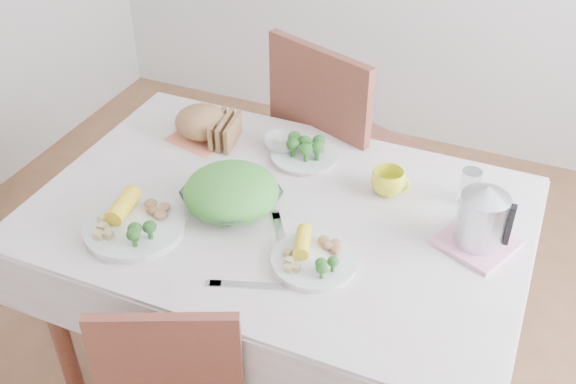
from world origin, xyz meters
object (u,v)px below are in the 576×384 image
at_px(dining_table, 280,297).
at_px(electric_kettle, 483,212).
at_px(chair_far, 351,167).
at_px(salad_bowl, 232,200).
at_px(dinner_plate_right, 314,261).
at_px(dinner_plate_left, 135,228).
at_px(yellow_mug, 388,182).

distance_m(dining_table, electric_kettle, 0.78).
bearing_deg(chair_far, electric_kettle, 152.94).
bearing_deg(salad_bowl, chair_far, 79.55).
distance_m(dinner_plate_right, electric_kettle, 0.49).
bearing_deg(dining_table, dinner_plate_right, -44.85).
distance_m(chair_far, dinner_plate_left, 1.08).
bearing_deg(dining_table, salad_bowl, -158.00).
bearing_deg(dinner_plate_right, electric_kettle, 32.89).
relative_size(dining_table, dinner_plate_left, 4.64).
relative_size(yellow_mug, electric_kettle, 0.55).
xyz_separation_m(yellow_mug, electric_kettle, (0.31, -0.14, 0.08)).
xyz_separation_m(salad_bowl, dinner_plate_left, (-0.22, -0.21, -0.02)).
bearing_deg(chair_far, dining_table, 110.11).
bearing_deg(salad_bowl, dining_table, 22.00).
bearing_deg(salad_bowl, dinner_plate_right, -22.19).
bearing_deg(electric_kettle, salad_bowl, -179.82).
bearing_deg(dinner_plate_right, dinner_plate_left, -171.96).
xyz_separation_m(dining_table, yellow_mug, (0.28, 0.21, 0.43)).
distance_m(salad_bowl, dinner_plate_right, 0.35).
xyz_separation_m(salad_bowl, electric_kettle, (0.73, 0.13, 0.09)).
distance_m(chair_far, electric_kettle, 0.96).
relative_size(chair_far, yellow_mug, 10.04).
xyz_separation_m(salad_bowl, yellow_mug, (0.42, 0.27, 0.01)).
bearing_deg(chair_far, yellow_mug, 139.46).
xyz_separation_m(dining_table, dinner_plate_left, (-0.35, -0.26, 0.40)).
height_order(dining_table, electric_kettle, electric_kettle).
bearing_deg(salad_bowl, electric_kettle, 9.97).
bearing_deg(electric_kettle, chair_far, 122.58).
height_order(dinner_plate_right, yellow_mug, yellow_mug).
relative_size(salad_bowl, electric_kettle, 1.42).
xyz_separation_m(chair_far, dinner_plate_left, (-0.36, -0.98, 0.31)).
height_order(salad_bowl, dinner_plate_left, salad_bowl).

